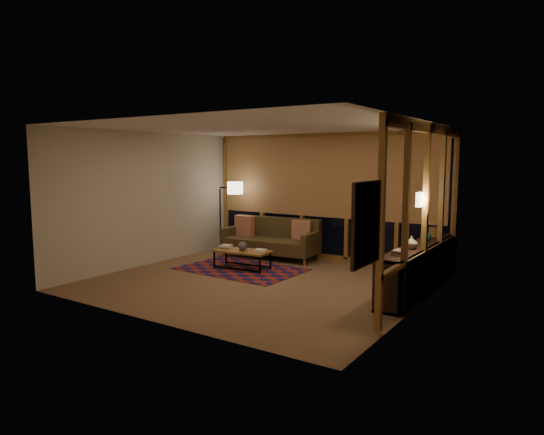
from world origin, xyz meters
The scene contains 21 objects.
floor centered at (0.00, 0.00, 0.00)m, with size 5.50×5.00×0.01m, color brown.
ceiling centered at (0.00, 0.00, 2.70)m, with size 5.50×5.00×0.01m, color white.
walls centered at (0.00, 0.00, 1.35)m, with size 5.51×5.01×2.70m.
window_wall_back centered at (0.00, 2.43, 1.35)m, with size 5.30×0.16×2.60m, color olive, non-canonical shape.
window_wall_right centered at (2.68, 0.60, 1.35)m, with size 0.16×3.70×2.60m, color olive, non-canonical shape.
wall_art centered at (2.71, -1.85, 1.45)m, with size 0.06×0.74×0.94m, color red, non-canonical shape.
wall_sconce centered at (2.62, 0.45, 1.55)m, with size 0.12×0.18×0.22m, color white, non-canonical shape.
sofa centered at (-1.01, 1.84, 0.43)m, with size 2.08×0.84×0.85m, color brown, non-canonical shape.
pillow_left centered at (-1.75, 1.91, 0.66)m, with size 0.47×0.16×0.47m, color #C7441A, non-canonical shape.
pillow_right centered at (-0.34, 2.06, 0.63)m, with size 0.41×0.14×0.41m, color #C7441A, non-canonical shape.
area_rug centered at (-0.87, 0.61, 0.01)m, with size 2.33×1.55×0.01m, color maroon.
coffee_table centered at (-0.87, 0.65, 0.19)m, with size 1.12×0.51×0.37m, color olive, non-canonical shape.
book_stack_a centered at (-1.26, 0.64, 0.41)m, with size 0.27×0.21×0.08m, color #EDE2CA, non-canonical shape.
book_stack_b centered at (-0.48, 0.73, 0.40)m, with size 0.26×0.21×0.05m, color #EDE2CA, non-canonical shape.
ceramic_pot centered at (-0.84, 0.63, 0.46)m, with size 0.18×0.18×0.18m, color #313131.
floor_lamp centered at (-2.39, 1.83, 0.82)m, with size 0.55×0.36×1.64m, color black, non-canonical shape.
bookshelf centered at (2.49, 1.00, 0.38)m, with size 0.40×3.06×0.77m, color black, non-canonical shape.
basket centered at (2.47, 2.00, 0.85)m, with size 0.21×0.21×0.16m, color brown.
teal_bowl centered at (2.49, 1.34, 0.85)m, with size 0.17×0.17×0.17m, color #20625C.
vase centered at (2.49, 0.55, 0.87)m, with size 0.20×0.20×0.20m, color tan.
shelf_book_stack centered at (2.49, 0.00, 0.80)m, with size 0.17×0.23×0.07m, color #EDE2CA, non-canonical shape.
Camera 1 is at (4.76, -6.85, 2.16)m, focal length 32.00 mm.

